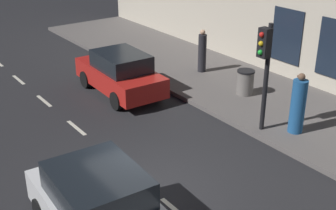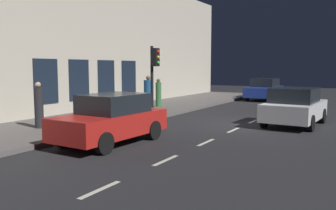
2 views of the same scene
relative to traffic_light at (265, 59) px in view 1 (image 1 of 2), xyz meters
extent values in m
plane|color=#232326|center=(-4.27, -0.54, -2.39)|extent=(60.00, 60.00, 0.00)
cube|color=#5B5654|center=(1.98, -0.54, -2.32)|extent=(4.50, 32.00, 0.15)
cube|color=#192333|center=(4.20, 0.53, -0.61)|extent=(0.04, 1.40, 2.07)
cube|color=#192333|center=(4.20, 2.68, -0.61)|extent=(0.04, 1.40, 2.07)
cube|color=beige|center=(-4.27, 1.06, -2.39)|extent=(0.12, 1.20, 0.01)
cube|color=beige|center=(-4.27, 3.66, -2.39)|extent=(0.12, 1.20, 0.01)
cube|color=beige|center=(-4.27, 6.26, -2.39)|extent=(0.12, 1.20, 0.01)
cube|color=beige|center=(-4.27, 8.86, -2.39)|extent=(0.12, 1.20, 0.01)
cylinder|color=black|center=(0.12, 0.00, -0.62)|extent=(0.14, 0.14, 3.26)
cube|color=black|center=(-0.08, 0.00, 0.49)|extent=(0.26, 0.32, 0.84)
sphere|color=red|center=(-0.22, 0.00, 0.74)|extent=(0.15, 0.15, 0.15)
sphere|color=gold|center=(-0.22, 0.00, 0.49)|extent=(0.15, 0.15, 0.15)
sphere|color=green|center=(-0.22, 0.00, 0.24)|extent=(0.15, 0.15, 0.15)
cube|color=black|center=(-6.07, -1.25, -1.11)|extent=(1.78, 2.13, 0.60)
cylinder|color=black|center=(-5.13, -0.24, -2.07)|extent=(0.25, 0.65, 0.64)
cube|color=red|center=(-1.69, 5.30, -1.76)|extent=(1.86, 4.01, 0.70)
cube|color=black|center=(-1.70, 5.15, -1.11)|extent=(1.59, 2.11, 0.60)
cylinder|color=black|center=(-2.45, 6.56, -2.07)|extent=(0.24, 0.65, 0.64)
cylinder|color=black|center=(-0.85, 6.50, -2.07)|extent=(0.24, 0.65, 0.64)
cylinder|color=black|center=(-2.54, 4.11, -2.07)|extent=(0.24, 0.65, 0.64)
cylinder|color=black|center=(-0.94, 4.05, -2.07)|extent=(0.24, 0.65, 0.64)
cylinder|color=#232328|center=(1.98, 5.01, -1.48)|extent=(0.39, 0.39, 1.53)
sphere|color=tan|center=(1.98, 5.01, -0.61)|extent=(0.21, 0.21, 0.21)
cube|color=tan|center=(1.96, 5.11, -0.61)|extent=(0.06, 0.05, 0.06)
cylinder|color=#1E5189|center=(0.80, -0.72, -1.42)|extent=(0.59, 0.59, 1.64)
sphere|color=brown|center=(0.80, -0.72, -0.50)|extent=(0.21, 0.21, 0.21)
cube|color=brown|center=(0.75, -0.62, -0.50)|extent=(0.07, 0.06, 0.06)
cylinder|color=slate|center=(1.67, 2.27, -1.83)|extent=(0.60, 0.60, 0.83)
cylinder|color=black|center=(1.67, 2.27, -1.38)|extent=(0.63, 0.63, 0.06)
camera|label=1|loc=(-9.41, -8.19, 4.03)|focal=48.33mm
camera|label=2|loc=(-8.91, 14.20, 0.05)|focal=38.37mm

